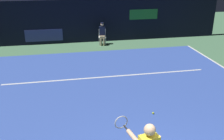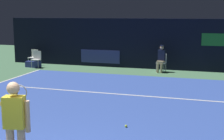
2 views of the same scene
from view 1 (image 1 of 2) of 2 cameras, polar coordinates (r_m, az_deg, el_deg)
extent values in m
plane|color=#4C7A56|center=(9.34, 1.24, -6.28)|extent=(32.99, 32.99, 0.00)
cube|color=#3856B2|center=(9.34, 1.24, -6.25)|extent=(11.08, 11.27, 0.01)
cube|color=white|center=(11.08, -0.90, -1.49)|extent=(8.64, 0.10, 0.01)
cube|color=black|center=(16.22, -4.59, 10.74)|extent=(16.42, 0.30, 2.60)
cube|color=navy|center=(16.17, -14.69, 7.34)|extent=(2.20, 0.04, 0.70)
cube|color=#1E6B2D|center=(16.69, 6.96, 12.02)|extent=(1.80, 0.04, 0.60)
sphere|color=#DBAD89|center=(4.92, 8.28, -12.84)|extent=(0.22, 0.22, 0.22)
cylinder|color=#DBAD89|center=(5.15, 4.85, -14.61)|extent=(0.19, 0.51, 0.09)
cylinder|color=black|center=(5.36, 3.32, -12.88)|extent=(0.09, 0.30, 0.03)
torus|color=#B2B2B7|center=(5.57, 2.03, -11.39)|extent=(0.30, 0.09, 0.30)
cube|color=white|center=(15.65, -2.13, 7.23)|extent=(0.49, 0.45, 0.04)
cube|color=white|center=(15.79, -2.16, 8.22)|extent=(0.42, 0.08, 0.42)
cylinder|color=#B2B2B7|center=(15.54, -2.80, 6.24)|extent=(0.03, 0.03, 0.46)
cylinder|color=#B2B2B7|center=(15.55, -1.41, 6.27)|extent=(0.03, 0.03, 0.46)
cylinder|color=#B2B2B7|center=(15.87, -2.82, 6.57)|extent=(0.03, 0.03, 0.46)
cylinder|color=#B2B2B7|center=(15.88, -1.46, 6.59)|extent=(0.03, 0.03, 0.46)
cube|color=tan|center=(15.56, -2.13, 7.30)|extent=(0.37, 0.44, 0.14)
cylinder|color=tan|center=(15.46, -2.43, 6.16)|extent=(0.11, 0.11, 0.46)
cylinder|color=tan|center=(15.46, -1.76, 6.17)|extent=(0.11, 0.11, 0.46)
cube|color=#141933|center=(15.60, -2.16, 8.58)|extent=(0.37, 0.26, 0.52)
sphere|color=#DBAD89|center=(15.52, -2.18, 9.95)|extent=(0.20, 0.20, 0.20)
cylinder|color=#141933|center=(15.50, -2.18, 10.27)|extent=(0.19, 0.19, 0.04)
sphere|color=#CCE033|center=(8.50, 9.01, -9.31)|extent=(0.07, 0.07, 0.07)
camera|label=2|loc=(4.95, 82.84, -16.43)|focal=52.27mm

